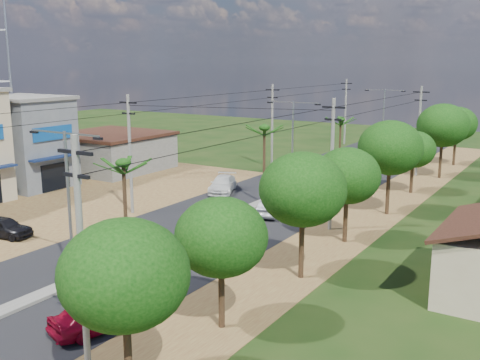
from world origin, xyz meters
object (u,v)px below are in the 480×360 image
(car_white_far, at_px, (223,185))
(car_parked_dark, at_px, (4,227))
(moto_rider_east, at_px, (141,300))
(car_red_near, at_px, (100,314))
(car_silver_mid, at_px, (271,207))

(car_white_far, bearing_deg, car_parked_dark, -128.15)
(car_white_far, bearing_deg, moto_rider_east, -88.16)
(car_parked_dark, bearing_deg, moto_rider_east, -113.89)
(car_red_near, relative_size, car_parked_dark, 1.09)
(car_red_near, bearing_deg, moto_rider_east, -77.99)
(car_silver_mid, height_order, moto_rider_east, car_silver_mid)
(car_white_far, relative_size, moto_rider_east, 2.44)
(car_red_near, relative_size, car_white_far, 0.90)
(car_silver_mid, height_order, car_parked_dark, car_parked_dark)
(car_parked_dark, bearing_deg, car_silver_mid, -51.87)
(car_red_near, relative_size, car_silver_mid, 1.08)
(car_silver_mid, height_order, car_white_far, car_white_far)
(car_white_far, height_order, moto_rider_east, car_white_far)
(car_red_near, height_order, car_silver_mid, car_red_near)
(car_red_near, bearing_deg, car_white_far, -51.00)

